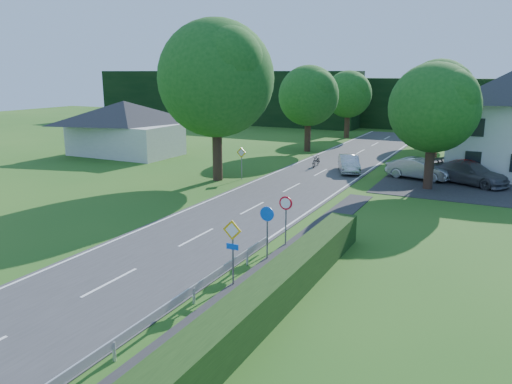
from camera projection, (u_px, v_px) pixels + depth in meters
The scene contains 26 objects.
road at pixel (267, 201), 31.31m from camera, with size 7.00×80.00×0.04m, color #363639.
footpath at pixel (146, 371), 13.52m from camera, with size 1.50×44.00×0.04m, color #252527.
parking_pad at pixel (486, 180), 37.34m from camera, with size 14.00×16.00×0.04m, color #252527.
line_edge_left at pixel (222, 195), 32.72m from camera, with size 0.12×80.00×0.01m, color white.
line_edge_right at pixel (316, 206), 29.88m from camera, with size 0.12×80.00×0.01m, color white.
line_centre at pixel (267, 200), 31.30m from camera, with size 0.12×80.00×0.01m, color white, non-canonical shape.
tree_main at pixel (216, 101), 36.04m from camera, with size 9.40×9.40×11.64m, color #185018, non-canonical shape.
tree_left_far at pixel (308, 109), 49.85m from camera, with size 7.00×7.00×8.58m, color #185018, non-canonical shape.
tree_right_far at pixel (437, 109), 46.27m from camera, with size 7.40×7.40×9.09m, color #185018, non-canonical shape.
tree_left_back at pixel (348, 105), 60.10m from camera, with size 6.60×6.60×8.07m, color #185018, non-canonical shape.
tree_right_back at pixel (437, 111), 53.84m from camera, with size 6.20×6.20×7.56m, color #185018, non-canonical shape.
tree_right_mid at pixel (432, 127), 33.53m from camera, with size 7.00×7.00×8.58m, color #185018, non-canonical shape.
treeline_left at pixel (222, 97), 79.07m from camera, with size 44.00×6.00×8.00m, color black.
treeline_right at pixel (468, 105), 66.91m from camera, with size 30.00×5.00×7.00m, color black.
bungalow_left at pixel (125, 127), 48.10m from camera, with size 11.00×6.50×5.20m.
streetlight at pixel (430, 121), 35.41m from camera, with size 2.03×0.18×8.00m.
sign_priority_right at pixel (232, 240), 18.58m from camera, with size 0.78×0.09×2.59m.
sign_roundabout at pixel (267, 222), 21.21m from camera, with size 0.64×0.08×2.37m.
sign_speed_limit at pixel (286, 209), 22.92m from camera, with size 0.64×0.11×2.37m.
sign_priority_left at pixel (241, 157), 37.20m from camera, with size 0.78×0.09×2.44m.
moving_car at pixel (349, 164), 39.96m from camera, with size 1.45×4.16×1.37m, color #AFAFB4.
motorcycle at pixel (316, 160), 42.32m from camera, with size 0.73×2.08×1.09m, color black.
parked_car_red at pixel (476, 169), 37.50m from camera, with size 1.82×4.51×1.54m, color maroon.
parked_car_silver_a at pixel (419, 169), 37.44m from camera, with size 1.64×4.70×1.55m, color #A7A8AC.
parked_car_grey at pixel (470, 173), 35.74m from camera, with size 2.22×5.46×1.58m, color #57565C.
parasol at pixel (464, 171), 35.90m from camera, with size 2.00×2.04×1.84m, color red.
Camera 1 is at (13.02, -7.37, 7.92)m, focal length 35.00 mm.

